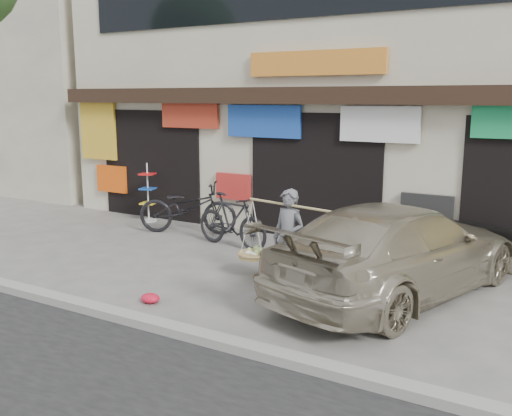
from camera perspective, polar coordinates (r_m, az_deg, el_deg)
The scene contains 10 objects.
ground at distance 9.47m, azimuth -3.29°, elevation -7.58°, with size 70.00×70.00×0.00m, color slate.
kerb at distance 7.98m, azimuth -11.45°, elevation -11.00°, with size 70.00×0.25×0.12m, color gray.
shophouse_block at distance 14.75m, azimuth 10.90°, elevation 12.52°, with size 14.00×6.32×7.00m.
neighbor_west at distance 23.48m, azimuth -21.87°, elevation 10.24°, with size 12.00×7.00×6.00m, color #BEB59D.
street_vendor at distance 9.14m, azimuth 3.27°, elevation -3.46°, with size 1.99×0.86×1.60m.
bike_0 at distance 12.85m, azimuth -6.86°, elevation 0.03°, with size 0.77×2.22×1.17m, color black.
bike_1 at distance 11.58m, azimuth -2.44°, elevation -1.26°, with size 0.52×1.84×1.11m, color black.
suv at distance 9.06m, azimuth 14.10°, elevation -4.07°, with size 3.29×5.29×1.43m.
display_rack at distance 14.24m, azimuth -10.74°, elevation 1.00°, with size 0.43×0.43×1.45m.
red_bag at distance 8.75m, azimuth -10.53°, elevation -8.86°, with size 0.31×0.25×0.14m, color red.
Camera 1 is at (5.02, -7.44, 3.03)m, focal length 40.00 mm.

